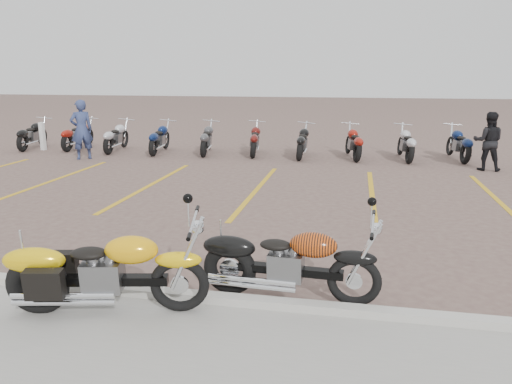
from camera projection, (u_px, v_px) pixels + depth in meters
ground at (208, 245)px, 8.11m from camera, size 100.00×100.00×0.00m
curb at (162, 294)px, 6.19m from camera, size 60.00×0.18×0.12m
parking_stripes at (256, 190)px, 11.92m from camera, size 38.00×5.50×0.01m
yellow_cruiser at (103, 275)px, 5.73m from camera, size 2.31×0.62×0.96m
flame_cruiser at (286, 265)px, 6.08m from camera, size 2.21×0.35×0.91m
person_a at (82, 130)px, 15.96m from camera, size 0.82×0.81×1.90m
person_b at (488, 141)px, 14.14m from camera, size 0.90×0.75×1.67m
bollard at (42, 136)px, 17.95m from camera, size 0.16×0.16×1.00m
bg_bike_row at (230, 138)px, 17.08m from camera, size 15.73×2.06×1.10m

